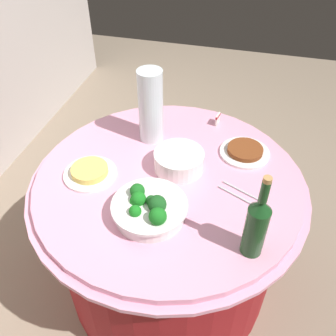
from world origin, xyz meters
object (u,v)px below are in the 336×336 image
wine_bottle (256,225)px  plate_stack (179,161)px  food_plate_noodles (90,172)px  serving_tongs (240,194)px  decorative_fruit_vase (151,111)px  label_placard_front (218,119)px  food_plate_stir_fry (245,151)px  broccoli_bowl (149,209)px

wine_bottle → plate_stack: bearing=43.9°
food_plate_noodles → serving_tongs: bearing=-86.0°
wine_bottle → decorative_fruit_vase: 0.73m
wine_bottle → label_placard_front: wine_bottle is taller
serving_tongs → food_plate_stir_fry: bearing=1.9°
broccoli_bowl → label_placard_front: (0.65, -0.15, -0.01)m
plate_stack → food_plate_stir_fry: plate_stack is taller
plate_stack → food_plate_noodles: plate_stack is taller
food_plate_stir_fry → serving_tongs: bearing=-178.1°
broccoli_bowl → food_plate_noodles: 0.34m
plate_stack → food_plate_stir_fry: 0.31m
wine_bottle → decorative_fruit_vase: decorative_fruit_vase is taller
food_plate_noodles → decorative_fruit_vase: bearing=-29.2°
plate_stack → decorative_fruit_vase: bearing=44.4°
broccoli_bowl → serving_tongs: size_ratio=1.71×
serving_tongs → food_plate_noodles: food_plate_noodles is taller
decorative_fruit_vase → food_plate_noodles: size_ratio=1.55×
wine_bottle → serving_tongs: wine_bottle is taller
broccoli_bowl → plate_stack: 0.29m
plate_stack → decorative_fruit_vase: size_ratio=0.62×
decorative_fruit_vase → food_plate_noodles: 0.38m
wine_bottle → food_plate_stir_fry: size_ratio=1.53×
plate_stack → food_plate_noodles: 0.37m
plate_stack → decorative_fruit_vase: (0.17, 0.17, 0.11)m
broccoli_bowl → decorative_fruit_vase: bearing=15.6°
broccoli_bowl → food_plate_stir_fry: size_ratio=1.27×
food_plate_stir_fry → wine_bottle: bearing=-171.9°
serving_tongs → plate_stack: bearing=70.9°
decorative_fruit_vase → serving_tongs: decorative_fruit_vase is taller
decorative_fruit_vase → food_plate_noodles: decorative_fruit_vase is taller
food_plate_noodles → label_placard_front: size_ratio=4.00×
wine_bottle → food_plate_noodles: (0.21, 0.68, -0.11)m
food_plate_noodles → wine_bottle: bearing=-107.2°
food_plate_noodles → broccoli_bowl: bearing=-116.8°
serving_tongs → food_plate_noodles: (-0.04, 0.61, 0.01)m
decorative_fruit_vase → serving_tongs: (-0.27, -0.44, -0.14)m
plate_stack → wine_bottle: (-0.35, -0.33, 0.09)m
plate_stack → serving_tongs: plate_stack is taller
plate_stack → serving_tongs: bearing=-109.1°
broccoli_bowl → decorative_fruit_vase: size_ratio=0.82×
label_placard_front → broccoli_bowl: bearing=167.2°
broccoli_bowl → plate_stack: broccoli_bowl is taller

